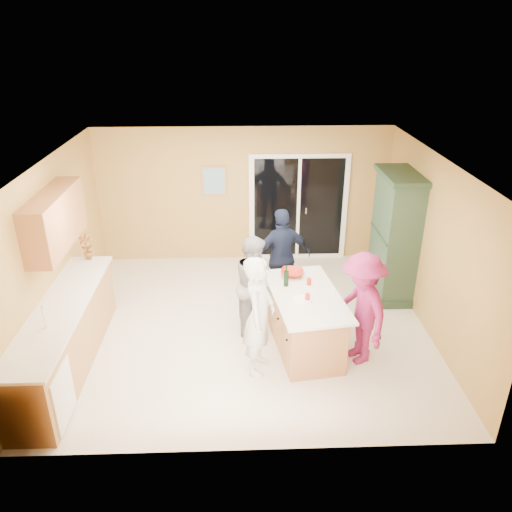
{
  "coord_description": "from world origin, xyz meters",
  "views": [
    {
      "loc": [
        -0.09,
        -6.58,
        4.29
      ],
      "look_at": [
        0.15,
        0.1,
        1.15
      ],
      "focal_mm": 35.0,
      "sensor_mm": 36.0,
      "label": 1
    }
  ],
  "objects_px": {
    "green_hutch": "(395,237)",
    "woman_white": "(259,316)",
    "kitchen_island": "(305,323)",
    "woman_navy": "(282,257)",
    "woman_magenta": "(361,309)",
    "woman_grey": "(255,284)"
  },
  "relations": [
    {
      "from": "woman_white",
      "to": "woman_navy",
      "type": "height_order",
      "value": "woman_white"
    },
    {
      "from": "woman_navy",
      "to": "woman_magenta",
      "type": "xyz_separation_m",
      "value": [
        0.93,
        -1.61,
        -0.02
      ]
    },
    {
      "from": "woman_white",
      "to": "green_hutch",
      "type": "bearing_deg",
      "value": -33.39
    },
    {
      "from": "green_hutch",
      "to": "woman_magenta",
      "type": "distance_m",
      "value": 2.09
    },
    {
      "from": "kitchen_island",
      "to": "woman_navy",
      "type": "bearing_deg",
      "value": 91.14
    },
    {
      "from": "woman_grey",
      "to": "woman_magenta",
      "type": "xyz_separation_m",
      "value": [
        1.4,
        -0.82,
        0.04
      ]
    },
    {
      "from": "green_hutch",
      "to": "woman_navy",
      "type": "bearing_deg",
      "value": -172.93
    },
    {
      "from": "woman_grey",
      "to": "kitchen_island",
      "type": "bearing_deg",
      "value": -119.47
    },
    {
      "from": "green_hutch",
      "to": "kitchen_island",
      "type": "bearing_deg",
      "value": -137.05
    },
    {
      "from": "green_hutch",
      "to": "woman_navy",
      "type": "distance_m",
      "value": 1.92
    },
    {
      "from": "green_hutch",
      "to": "woman_grey",
      "type": "relative_size",
      "value": 1.41
    },
    {
      "from": "green_hutch",
      "to": "woman_magenta",
      "type": "bearing_deg",
      "value": -117.51
    },
    {
      "from": "green_hutch",
      "to": "woman_navy",
      "type": "relative_size",
      "value": 1.3
    },
    {
      "from": "kitchen_island",
      "to": "green_hutch",
      "type": "relative_size",
      "value": 0.83
    },
    {
      "from": "green_hutch",
      "to": "woman_white",
      "type": "xyz_separation_m",
      "value": [
        -2.34,
        -2.02,
        -0.21
      ]
    },
    {
      "from": "kitchen_island",
      "to": "woman_grey",
      "type": "xyz_separation_m",
      "value": [
        -0.69,
        0.53,
        0.35
      ]
    },
    {
      "from": "woman_grey",
      "to": "woman_white",
      "type": "bearing_deg",
      "value": -171.01
    },
    {
      "from": "woman_navy",
      "to": "woman_magenta",
      "type": "relative_size",
      "value": 1.03
    },
    {
      "from": "kitchen_island",
      "to": "woman_navy",
      "type": "xyz_separation_m",
      "value": [
        -0.22,
        1.32,
        0.41
      ]
    },
    {
      "from": "woman_white",
      "to": "woman_magenta",
      "type": "xyz_separation_m",
      "value": [
        1.38,
        0.18,
        -0.03
      ]
    },
    {
      "from": "woman_magenta",
      "to": "woman_navy",
      "type": "bearing_deg",
      "value": -166.73
    },
    {
      "from": "kitchen_island",
      "to": "woman_white",
      "type": "height_order",
      "value": "woman_white"
    }
  ]
}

